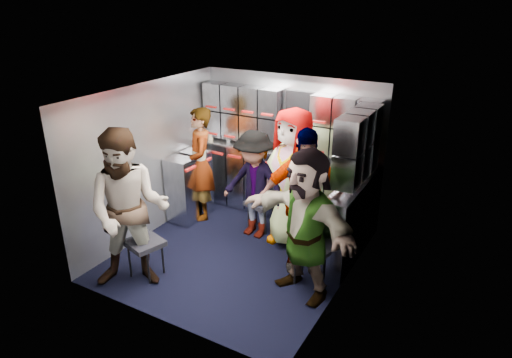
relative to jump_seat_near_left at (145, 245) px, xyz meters
The scene contains 29 objects.
floor 1.25m from the jump_seat_near_left, 52.99° to the left, with size 3.00×3.00×0.00m, color black.
wall_back 2.62m from the jump_seat_near_left, 73.78° to the left, with size 2.80×0.04×2.10m, color #959AA3.
wall_left 1.33m from the jump_seat_near_left, 126.16° to the left, with size 0.04×3.00×2.10m, color #959AA3.
wall_right 2.40m from the jump_seat_near_left, 24.07° to the left, with size 0.04×3.00×2.10m, color #959AA3.
ceiling 2.06m from the jump_seat_near_left, 52.99° to the left, with size 2.80×3.00×0.02m, color silver.
cart_bank_back 2.34m from the jump_seat_near_left, 72.34° to the left, with size 2.68×0.38×0.99m, color #8F939D.
cart_bank_left 1.58m from the jump_seat_near_left, 107.68° to the left, with size 0.38×0.76×0.99m, color #8F939D.
counter 2.42m from the jump_seat_near_left, 72.34° to the left, with size 2.68×0.42×0.03m, color #AEB0B5.
locker_bank_back 2.63m from the jump_seat_near_left, 72.78° to the left, with size 2.68×0.28×0.82m, color #8F939D.
locker_bank_right 2.77m from the jump_seat_near_left, 39.96° to the left, with size 0.28×1.00×0.82m, color #8F939D.
right_cabinet 2.50m from the jump_seat_near_left, 38.20° to the left, with size 0.28×1.20×1.00m, color #8F939D.
coffee_niche 2.73m from the jump_seat_near_left, 69.26° to the left, with size 0.46×0.16×0.84m, color black, non-canonical shape.
red_latch_strip 2.20m from the jump_seat_near_left, 70.73° to the left, with size 2.60×0.02×0.03m, color maroon.
jump_seat_near_left is the anchor object (origin of this frame).
jump_seat_mid_left 1.80m from the jump_seat_near_left, 69.30° to the left, with size 0.44×0.43×0.43m.
jump_seat_center 2.10m from the jump_seat_near_left, 56.18° to the left, with size 0.39×0.38×0.42m.
jump_seat_mid_right 1.99m from the jump_seat_near_left, 40.07° to the left, with size 0.52×0.51×0.50m.
jump_seat_near_right 1.94m from the jump_seat_near_left, 24.65° to the left, with size 0.42×0.40×0.42m.
attendant_standing 1.70m from the jump_seat_near_left, 101.92° to the left, with size 0.61×0.40×1.68m, color black.
attendant_arc_a 0.55m from the jump_seat_near_left, 90.00° to the right, with size 0.91×0.71×1.88m, color black.
attendant_arc_b 1.66m from the jump_seat_near_left, 67.06° to the left, with size 0.98×0.56×1.51m, color black.
attendant_arc_c 2.02m from the jump_seat_near_left, 53.23° to the left, with size 0.91×0.59×1.87m, color black.
attendant_arc_d 1.94m from the jump_seat_near_left, 35.86° to the left, with size 1.04×0.44×1.78m, color black.
attendant_arc_e 1.92m from the jump_seat_near_left, 19.63° to the left, with size 1.59×0.51×1.72m, color black.
bottle_left 2.31m from the jump_seat_near_left, 95.57° to the left, with size 0.06×0.06×0.24m, color white.
bottle_mid 2.47m from the jump_seat_near_left, 68.07° to the left, with size 0.07×0.07×0.27m, color white.
bottle_right 2.81m from the jump_seat_near_left, 53.56° to the left, with size 0.06×0.06×0.25m, color white.
cup_left 2.34m from the jump_seat_near_left, 103.88° to the left, with size 0.08×0.08×0.11m, color #C6B48C.
cup_right 2.62m from the jump_seat_near_left, 58.97° to the left, with size 0.08×0.08×0.11m, color #C6B48C.
Camera 1 is at (2.72, -4.36, 3.18)m, focal length 32.00 mm.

